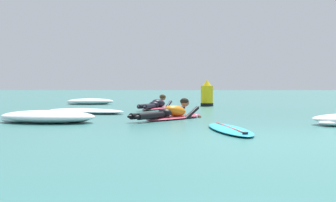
# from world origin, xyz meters

# --- Properties ---
(ground_plane) EXTENTS (120.00, 120.00, 0.00)m
(ground_plane) POSITION_xyz_m (0.00, 10.00, 0.00)
(ground_plane) COLOR #387A75
(surfer_near) EXTENTS (1.75, 2.31, 0.54)m
(surfer_near) POSITION_xyz_m (-1.46, 3.88, 0.14)
(surfer_near) COLOR #E54C66
(surfer_near) RESTS_ON ground
(surfer_far) EXTENTS (1.24, 2.60, 0.53)m
(surfer_far) POSITION_xyz_m (-2.14, 8.19, 0.13)
(surfer_far) COLOR #E54C66
(surfer_far) RESTS_ON ground
(drifting_surfboard) EXTENTS (0.93, 2.33, 0.16)m
(drifting_surfboard) POSITION_xyz_m (-0.31, 1.35, 0.03)
(drifting_surfboard) COLOR #2DB2D1
(drifting_surfboard) RESTS_ON ground
(whitewater_mid_left) EXTENTS (2.69, 1.88, 0.13)m
(whitewater_mid_left) POSITION_xyz_m (-4.03, 6.00, 0.06)
(whitewater_mid_left) COLOR white
(whitewater_mid_left) RESTS_ON ground
(whitewater_mid_right) EXTENTS (2.28, 1.44, 0.26)m
(whitewater_mid_right) POSITION_xyz_m (-4.09, 2.90, 0.12)
(whitewater_mid_right) COLOR white
(whitewater_mid_right) RESTS_ON ground
(whitewater_back) EXTENTS (2.08, 1.19, 0.25)m
(whitewater_back) POSITION_xyz_m (-5.26, 11.72, 0.12)
(whitewater_back) COLOR white
(whitewater_back) RESTS_ON ground
(channel_marker_buoy) EXTENTS (0.50, 0.50, 1.03)m
(channel_marker_buoy) POSITION_xyz_m (-0.37, 10.45, 0.41)
(channel_marker_buoy) COLOR yellow
(channel_marker_buoy) RESTS_ON ground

